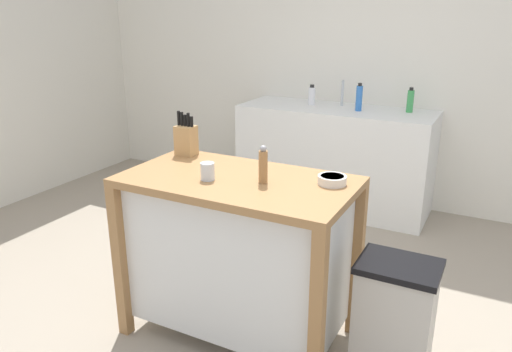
{
  "coord_description": "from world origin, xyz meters",
  "views": [
    {
      "loc": [
        1.01,
        -1.99,
        1.71
      ],
      "look_at": [
        -0.14,
        0.23,
        0.85
      ],
      "focal_mm": 34.74,
      "sensor_mm": 36.0,
      "label": 1
    }
  ],
  "objects_px": {
    "knife_block": "(186,139)",
    "bottle_spray_cleaner": "(410,101)",
    "trash_bin": "(393,323)",
    "kitchen_island": "(238,249)",
    "bowl_ceramic_wide": "(332,180)",
    "drinking_cup": "(208,171)",
    "sink_faucet": "(342,93)",
    "pepper_grinder": "(264,165)",
    "bottle_hand_soap": "(312,96)",
    "bottle_dish_soap": "(359,98)"
  },
  "relations": [
    {
      "from": "knife_block",
      "to": "bottle_spray_cleaner",
      "type": "xyz_separation_m",
      "value": [
        0.89,
        1.9,
        -0.01
      ]
    },
    {
      "from": "trash_bin",
      "to": "knife_block",
      "type": "bearing_deg",
      "value": 170.31
    },
    {
      "from": "kitchen_island",
      "to": "bowl_ceramic_wide",
      "type": "relative_size",
      "value": 8.38
    },
    {
      "from": "drinking_cup",
      "to": "sink_faucet",
      "type": "relative_size",
      "value": 0.4
    },
    {
      "from": "drinking_cup",
      "to": "bowl_ceramic_wide",
      "type": "bearing_deg",
      "value": 21.41
    },
    {
      "from": "knife_block",
      "to": "pepper_grinder",
      "type": "xyz_separation_m",
      "value": [
        0.61,
        -0.23,
        -0.0
      ]
    },
    {
      "from": "sink_faucet",
      "to": "bottle_hand_soap",
      "type": "height_order",
      "value": "sink_faucet"
    },
    {
      "from": "bowl_ceramic_wide",
      "to": "pepper_grinder",
      "type": "xyz_separation_m",
      "value": [
        -0.3,
        -0.14,
        0.07
      ]
    },
    {
      "from": "kitchen_island",
      "to": "sink_faucet",
      "type": "xyz_separation_m",
      "value": [
        -0.16,
        2.15,
        0.5
      ]
    },
    {
      "from": "bowl_ceramic_wide",
      "to": "sink_faucet",
      "type": "xyz_separation_m",
      "value": [
        -0.61,
        2.02,
        0.08
      ]
    },
    {
      "from": "knife_block",
      "to": "drinking_cup",
      "type": "height_order",
      "value": "knife_block"
    },
    {
      "from": "trash_bin",
      "to": "bowl_ceramic_wide",
      "type": "bearing_deg",
      "value": 161.07
    },
    {
      "from": "trash_bin",
      "to": "pepper_grinder",
      "type": "bearing_deg",
      "value": -179.33
    },
    {
      "from": "knife_block",
      "to": "drinking_cup",
      "type": "distance_m",
      "value": 0.47
    },
    {
      "from": "drinking_cup",
      "to": "bottle_spray_cleaner",
      "type": "relative_size",
      "value": 0.43
    },
    {
      "from": "kitchen_island",
      "to": "bottle_dish_soap",
      "type": "bearing_deg",
      "value": 89.03
    },
    {
      "from": "pepper_grinder",
      "to": "bottle_hand_soap",
      "type": "height_order",
      "value": "pepper_grinder"
    },
    {
      "from": "kitchen_island",
      "to": "trash_bin",
      "type": "height_order",
      "value": "kitchen_island"
    },
    {
      "from": "bottle_spray_cleaner",
      "to": "bottle_dish_soap",
      "type": "relative_size",
      "value": 0.88
    },
    {
      "from": "bottle_hand_soap",
      "to": "drinking_cup",
      "type": "bearing_deg",
      "value": -82.15
    },
    {
      "from": "knife_block",
      "to": "pepper_grinder",
      "type": "bearing_deg",
      "value": -20.45
    },
    {
      "from": "kitchen_island",
      "to": "knife_block",
      "type": "xyz_separation_m",
      "value": [
        -0.46,
        0.22,
        0.49
      ]
    },
    {
      "from": "pepper_grinder",
      "to": "trash_bin",
      "type": "distance_m",
      "value": 0.95
    },
    {
      "from": "drinking_cup",
      "to": "trash_bin",
      "type": "height_order",
      "value": "drinking_cup"
    },
    {
      "from": "bowl_ceramic_wide",
      "to": "trash_bin",
      "type": "relative_size",
      "value": 0.22
    },
    {
      "from": "sink_faucet",
      "to": "bottle_hand_soap",
      "type": "distance_m",
      "value": 0.27
    },
    {
      "from": "knife_block",
      "to": "kitchen_island",
      "type": "bearing_deg",
      "value": -25.7
    },
    {
      "from": "bottle_dish_soap",
      "to": "bottle_hand_soap",
      "type": "relative_size",
      "value": 1.3
    },
    {
      "from": "bottle_hand_soap",
      "to": "bottle_dish_soap",
      "type": "bearing_deg",
      "value": -9.99
    },
    {
      "from": "trash_bin",
      "to": "bottle_spray_cleaner",
      "type": "relative_size",
      "value": 3.1
    },
    {
      "from": "trash_bin",
      "to": "sink_faucet",
      "type": "bearing_deg",
      "value": 114.7
    },
    {
      "from": "bowl_ceramic_wide",
      "to": "bottle_hand_soap",
      "type": "distance_m",
      "value": 2.12
    },
    {
      "from": "sink_faucet",
      "to": "pepper_grinder",
      "type": "bearing_deg",
      "value": -81.8
    },
    {
      "from": "kitchen_island",
      "to": "pepper_grinder",
      "type": "xyz_separation_m",
      "value": [
        0.15,
        -0.0,
        0.49
      ]
    },
    {
      "from": "bottle_dish_soap",
      "to": "trash_bin",
      "type": "bearing_deg",
      "value": -68.28
    },
    {
      "from": "pepper_grinder",
      "to": "sink_faucet",
      "type": "relative_size",
      "value": 0.85
    },
    {
      "from": "pepper_grinder",
      "to": "bottle_spray_cleaner",
      "type": "xyz_separation_m",
      "value": [
        0.28,
        2.13,
        -0.0
      ]
    },
    {
      "from": "bowl_ceramic_wide",
      "to": "pepper_grinder",
      "type": "distance_m",
      "value": 0.34
    },
    {
      "from": "kitchen_island",
      "to": "sink_faucet",
      "type": "relative_size",
      "value": 5.3
    },
    {
      "from": "bottle_spray_cleaner",
      "to": "bottle_dish_soap",
      "type": "bearing_deg",
      "value": -160.8
    },
    {
      "from": "bowl_ceramic_wide",
      "to": "bottle_hand_soap",
      "type": "xyz_separation_m",
      "value": [
        -0.86,
        1.93,
        0.05
      ]
    },
    {
      "from": "knife_block",
      "to": "bottle_hand_soap",
      "type": "bearing_deg",
      "value": 88.48
    },
    {
      "from": "drinking_cup",
      "to": "bottle_hand_soap",
      "type": "height_order",
      "value": "bottle_hand_soap"
    },
    {
      "from": "pepper_grinder",
      "to": "trash_bin",
      "type": "height_order",
      "value": "pepper_grinder"
    },
    {
      "from": "trash_bin",
      "to": "sink_faucet",
      "type": "relative_size",
      "value": 2.86
    },
    {
      "from": "bowl_ceramic_wide",
      "to": "pepper_grinder",
      "type": "bearing_deg",
      "value": -155.61
    },
    {
      "from": "bowl_ceramic_wide",
      "to": "drinking_cup",
      "type": "height_order",
      "value": "drinking_cup"
    },
    {
      "from": "pepper_grinder",
      "to": "bottle_hand_soap",
      "type": "xyz_separation_m",
      "value": [
        -0.56,
        2.07,
        -0.02
      ]
    },
    {
      "from": "trash_bin",
      "to": "bottle_spray_cleaner",
      "type": "distance_m",
      "value": 2.26
    },
    {
      "from": "knife_block",
      "to": "bowl_ceramic_wide",
      "type": "bearing_deg",
      "value": -5.71
    }
  ]
}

